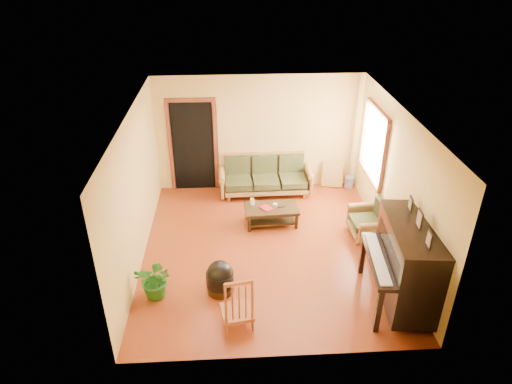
{
  "coord_description": "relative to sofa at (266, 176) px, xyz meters",
  "views": [
    {
      "loc": [
        -0.61,
        -6.87,
        5.01
      ],
      "look_at": [
        -0.19,
        0.2,
        1.1
      ],
      "focal_mm": 32.0,
      "sensor_mm": 36.0,
      "label": 1
    }
  ],
  "objects": [
    {
      "name": "leaning_frame",
      "position": [
        1.55,
        0.23,
        -0.12
      ],
      "size": [
        0.48,
        0.18,
        0.63
      ],
      "primitive_type": "cube",
      "rotation": [
        0.0,
        0.0,
        -0.16
      ],
      "color": "#B5903C",
      "rests_on": "floor"
    },
    {
      "name": "floor",
      "position": [
        -0.13,
        -2.12,
        -0.43
      ],
      "size": [
        5.0,
        5.0,
        0.0
      ],
      "primitive_type": "plane",
      "color": "#65220D",
      "rests_on": "ground"
    },
    {
      "name": "sofa",
      "position": [
        0.0,
        0.0,
        0.0
      ],
      "size": [
        2.04,
        0.89,
        0.87
      ],
      "primitive_type": "cube",
      "rotation": [
        0.0,
        0.0,
        0.02
      ],
      "color": "olive",
      "rests_on": "floor"
    },
    {
      "name": "footstool",
      "position": [
        -0.98,
        -3.24,
        -0.22
      ],
      "size": [
        0.49,
        0.49,
        0.43
      ],
      "primitive_type": "cylinder",
      "rotation": [
        0.0,
        0.0,
        -0.1
      ],
      "color": "black",
      "rests_on": "floor"
    },
    {
      "name": "remote",
      "position": [
        0.22,
        -1.28,
        -0.04
      ],
      "size": [
        0.15,
        0.08,
        0.01
      ],
      "primitive_type": "cube",
      "rotation": [
        0.0,
        0.0,
        0.29
      ],
      "color": "black",
      "rests_on": "coffee_table"
    },
    {
      "name": "ceramic_crock",
      "position": [
        1.95,
        0.19,
        -0.31
      ],
      "size": [
        0.26,
        0.26,
        0.25
      ],
      "primitive_type": "cylinder",
      "rotation": [
        0.0,
        0.0,
        -0.34
      ],
      "color": "#334199",
      "rests_on": "floor"
    },
    {
      "name": "red_chair",
      "position": [
        -0.73,
        -3.98,
        0.04
      ],
      "size": [
        0.52,
        0.56,
        0.95
      ],
      "primitive_type": "cube",
      "rotation": [
        0.0,
        0.0,
        0.18
      ],
      "color": "brown",
      "rests_on": "floor"
    },
    {
      "name": "potted_plant",
      "position": [
        -1.99,
        -3.3,
        -0.1
      ],
      "size": [
        0.75,
        0.7,
        0.67
      ],
      "primitive_type": "imported",
      "rotation": [
        0.0,
        0.0,
        -0.35
      ],
      "color": "#20611B",
      "rests_on": "floor"
    },
    {
      "name": "doorway",
      "position": [
        -1.58,
        0.36,
        0.59
      ],
      "size": [
        1.08,
        0.16,
        2.05
      ],
      "primitive_type": "cube",
      "color": "black",
      "rests_on": "floor"
    },
    {
      "name": "glass_jar",
      "position": [
        0.1,
        -1.23,
        -0.02
      ],
      "size": [
        0.1,
        0.1,
        0.06
      ],
      "primitive_type": "cylinder",
      "rotation": [
        0.0,
        0.0,
        -0.09
      ],
      "color": "white",
      "rests_on": "coffee_table"
    },
    {
      "name": "armchair",
      "position": [
        1.82,
        -1.79,
        -0.05
      ],
      "size": [
        0.77,
        0.81,
        0.77
      ],
      "primitive_type": "cube",
      "rotation": [
        0.0,
        0.0,
        0.06
      ],
      "color": "olive",
      "rests_on": "floor"
    },
    {
      "name": "piano",
      "position": [
        1.87,
        -3.62,
        0.26
      ],
      "size": [
        1.07,
        1.66,
        1.39
      ],
      "primitive_type": "cube",
      "rotation": [
        0.0,
        0.0,
        -0.1
      ],
      "color": "black",
      "rests_on": "floor"
    },
    {
      "name": "window",
      "position": [
        2.08,
        -0.82,
        1.07
      ],
      "size": [
        0.12,
        1.36,
        1.46
      ],
      "primitive_type": "cube",
      "color": "white",
      "rests_on": "right_wall"
    },
    {
      "name": "candle",
      "position": [
        -0.36,
        -1.14,
        0.02
      ],
      "size": [
        0.1,
        0.1,
        0.13
      ],
      "primitive_type": "cylinder",
      "rotation": [
        0.0,
        0.0,
        -0.27
      ],
      "color": "white",
      "rests_on": "coffee_table"
    },
    {
      "name": "coffee_table",
      "position": [
        0.02,
        -1.27,
        -0.24
      ],
      "size": [
        1.08,
        0.63,
        0.38
      ],
      "primitive_type": "cube",
      "rotation": [
        0.0,
        0.0,
        0.06
      ],
      "color": "black",
      "rests_on": "floor"
    },
    {
      "name": "book",
      "position": [
        -0.16,
        -1.37,
        -0.04
      ],
      "size": [
        0.29,
        0.31,
        0.02
      ],
      "primitive_type": "imported",
      "rotation": [
        0.0,
        0.0,
        0.64
      ],
      "color": "#A71623",
      "rests_on": "coffee_table"
    }
  ]
}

